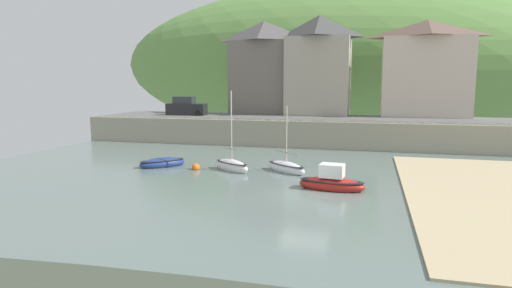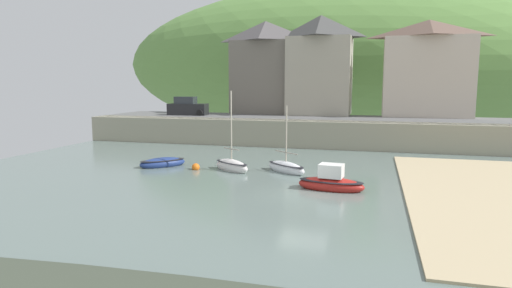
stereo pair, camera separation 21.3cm
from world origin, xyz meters
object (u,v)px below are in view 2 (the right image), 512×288
at_px(sailboat_blue_trim, 286,168).
at_px(mooring_buoy, 196,167).
at_px(sailboat_white_hull, 331,183).
at_px(parked_car_near_slipway, 187,107).
at_px(sailboat_nearest_shore, 232,166).
at_px(waterfront_building_right, 427,68).
at_px(dinghy_open_wooden, 163,163).
at_px(waterfront_building_left, 265,67).
at_px(waterfront_building_centre, 320,65).

relative_size(sailboat_blue_trim, mooring_buoy, 8.53).
xyz_separation_m(sailboat_white_hull, parked_car_near_slipway, (-16.98, 19.25, 2.82)).
height_order(sailboat_white_hull, sailboat_nearest_shore, sailboat_nearest_shore).
height_order(waterfront_building_right, sailboat_blue_trim, waterfront_building_right).
height_order(waterfront_building_right, mooring_buoy, waterfront_building_right).
xyz_separation_m(sailboat_blue_trim, sailboat_white_hull, (3.28, -3.97, 0.09)).
bearing_deg(dinghy_open_wooden, sailboat_white_hull, -62.81).
height_order(waterfront_building_left, sailboat_white_hull, waterfront_building_left).
bearing_deg(sailboat_white_hull, parked_car_near_slipway, 138.05).
relative_size(sailboat_nearest_shore, mooring_buoy, 10.32).
xyz_separation_m(waterfront_building_centre, mooring_buoy, (-5.68, -20.53, -7.55)).
bearing_deg(waterfront_building_left, waterfront_building_right, 0.00).
relative_size(waterfront_building_centre, waterfront_building_right, 1.09).
height_order(waterfront_building_left, sailboat_blue_trim, waterfront_building_left).
bearing_deg(sailboat_nearest_shore, mooring_buoy, -140.35).
height_order(waterfront_building_centre, dinghy_open_wooden, waterfront_building_centre).
distance_m(dinghy_open_wooden, parked_car_near_slipway, 16.63).
height_order(waterfront_building_centre, sailboat_nearest_shore, waterfront_building_centre).
relative_size(sailboat_white_hull, mooring_buoy, 7.05).
height_order(sailboat_nearest_shore, mooring_buoy, sailboat_nearest_shore).
bearing_deg(parked_car_near_slipway, waterfront_building_centre, 13.83).
xyz_separation_m(waterfront_building_left, parked_car_near_slipway, (-7.38, -4.50, -4.31)).
height_order(waterfront_building_right, parked_car_near_slipway, waterfront_building_right).
bearing_deg(dinghy_open_wooden, sailboat_nearest_shore, -47.45).
height_order(waterfront_building_right, dinghy_open_wooden, waterfront_building_right).
relative_size(waterfront_building_right, sailboat_nearest_shore, 1.75).
xyz_separation_m(sailboat_blue_trim, parked_car_near_slipway, (-13.71, 15.28, 2.90)).
bearing_deg(sailboat_white_hull, waterfront_building_right, 79.97).
xyz_separation_m(sailboat_white_hull, mooring_buoy, (-9.28, 3.22, -0.23)).
height_order(sailboat_blue_trim, sailboat_nearest_shore, sailboat_nearest_shore).
height_order(sailboat_nearest_shore, parked_car_near_slipway, sailboat_nearest_shore).
distance_m(waterfront_building_left, parked_car_near_slipway, 9.66).
xyz_separation_m(waterfront_building_right, mooring_buoy, (-16.39, -20.53, -7.09)).
bearing_deg(parked_car_near_slipway, waterfront_building_left, 26.63).
bearing_deg(sailboat_blue_trim, waterfront_building_centre, 127.88).
relative_size(sailboat_white_hull, sailboat_nearest_shore, 0.68).
bearing_deg(parked_car_near_slipway, sailboat_nearest_shore, -61.96).
distance_m(sailboat_white_hull, sailboat_nearest_shore, 7.70).
distance_m(waterfront_building_right, parked_car_near_slipway, 24.84).
relative_size(waterfront_building_left, sailboat_blue_trim, 2.21).
relative_size(waterfront_building_centre, sailboat_white_hull, 2.79).
distance_m(waterfront_building_right, sailboat_blue_trim, 23.39).
bearing_deg(dinghy_open_wooden, waterfront_building_right, 0.76).
height_order(waterfront_building_centre, waterfront_building_right, waterfront_building_centre).
distance_m(waterfront_building_left, sailboat_white_hull, 26.59).
relative_size(waterfront_building_right, sailboat_blue_trim, 2.11).
distance_m(waterfront_building_centre, sailboat_nearest_shore, 21.78).
relative_size(waterfront_building_right, sailboat_white_hull, 2.56).
relative_size(waterfront_building_right, parked_car_near_slipway, 2.26).
xyz_separation_m(sailboat_white_hull, dinghy_open_wooden, (-11.96, 3.68, -0.14)).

